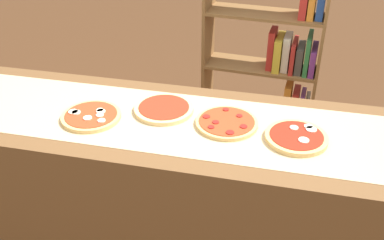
# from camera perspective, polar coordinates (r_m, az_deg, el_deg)

# --- Properties ---
(counter) EXTENTS (2.58, 0.70, 0.91)m
(counter) POSITION_cam_1_polar(r_m,az_deg,el_deg) (2.30, 0.00, -10.18)
(counter) COLOR brown
(counter) RESTS_ON ground_plane
(parchment_paper) EXTENTS (2.35, 0.52, 0.00)m
(parchment_paper) POSITION_cam_1_polar(r_m,az_deg,el_deg) (2.02, 0.00, -0.46)
(parchment_paper) COLOR tan
(parchment_paper) RESTS_ON counter
(pizza_mozzarella_0) EXTENTS (0.27, 0.27, 0.03)m
(pizza_mozzarella_0) POSITION_cam_1_polar(r_m,az_deg,el_deg) (2.10, -12.72, 0.49)
(pizza_mozzarella_0) COLOR #DBB26B
(pizza_mozzarella_0) RESTS_ON parchment_paper
(pizza_plain_1) EXTENTS (0.28, 0.28, 0.02)m
(pizza_plain_1) POSITION_cam_1_polar(r_m,az_deg,el_deg) (2.11, -3.59, 1.43)
(pizza_plain_1) COLOR #E5C17F
(pizza_plain_1) RESTS_ON parchment_paper
(pizza_pepperoni_2) EXTENTS (0.28, 0.28, 0.02)m
(pizza_pepperoni_2) POSITION_cam_1_polar(r_m,az_deg,el_deg) (2.01, 4.43, -0.35)
(pizza_pepperoni_2) COLOR #DBB26B
(pizza_pepperoni_2) RESTS_ON parchment_paper
(pizza_mozzarella_3) EXTENTS (0.27, 0.27, 0.03)m
(pizza_mozzarella_3) POSITION_cam_1_polar(r_m,az_deg,el_deg) (1.95, 13.16, -2.15)
(pizza_mozzarella_3) COLOR #DBB26B
(pizza_mozzarella_3) RESTS_ON parchment_paper
(bookshelf) EXTENTS (0.77, 0.31, 1.46)m
(bookshelf) POSITION_cam_1_polar(r_m,az_deg,el_deg) (3.04, 10.63, 5.58)
(bookshelf) COLOR brown
(bookshelf) RESTS_ON ground_plane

